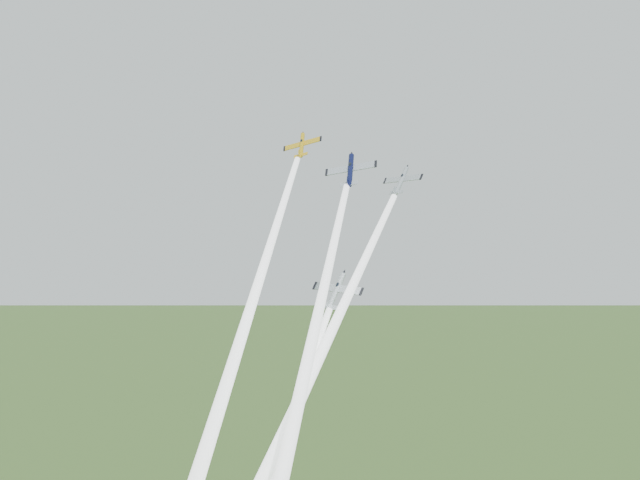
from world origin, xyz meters
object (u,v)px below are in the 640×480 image
(plane_navy, at_px, (350,170))
(plane_silver_right, at_px, (401,180))
(plane_silver_low, at_px, (336,291))
(plane_yellow, at_px, (302,145))

(plane_navy, distance_m, plane_silver_right, 8.53)
(plane_silver_right, height_order, plane_silver_low, plane_silver_right)
(plane_navy, bearing_deg, plane_silver_low, -94.79)
(plane_silver_right, xyz_separation_m, plane_silver_low, (-6.77, -11.40, -16.39))
(plane_yellow, relative_size, plane_silver_low, 0.88)
(plane_yellow, distance_m, plane_navy, 15.94)
(plane_silver_right, bearing_deg, plane_silver_low, -102.82)
(plane_silver_right, bearing_deg, plane_navy, -123.69)
(plane_yellow, bearing_deg, plane_silver_low, -55.20)
(plane_navy, xyz_separation_m, plane_silver_low, (-0.18, -6.17, -17.79))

